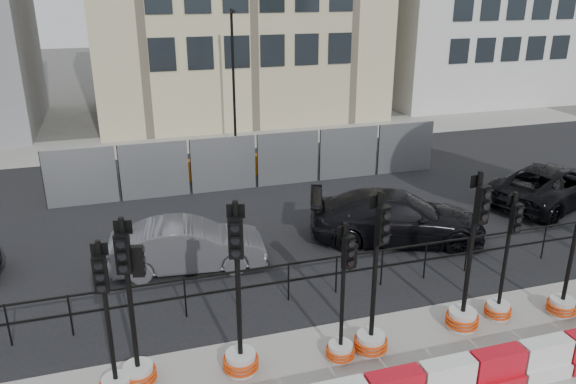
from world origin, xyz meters
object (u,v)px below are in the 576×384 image
object	(u,v)px
traffic_signal_a	(114,366)
traffic_signal_d	(342,329)
traffic_signal_h	(566,288)
car_c	(397,217)

from	to	relation	value
traffic_signal_a	traffic_signal_d	size ratio (longest dim) A/B	1.05
traffic_signal_h	car_c	xyz separation A→B (m)	(-1.76, 4.65, 0.04)
traffic_signal_a	car_c	world-z (taller)	traffic_signal_a
traffic_signal_a	car_c	distance (m)	9.09
traffic_signal_d	car_c	size ratio (longest dim) A/B	0.55
traffic_signal_d	traffic_signal_h	size ratio (longest dim) A/B	0.90
traffic_signal_h	car_c	bearing A→B (deg)	98.56
traffic_signal_a	traffic_signal_d	distance (m)	4.31
traffic_signal_a	traffic_signal_d	xyz separation A→B (m)	(4.30, -0.22, 0.06)
traffic_signal_a	car_c	xyz separation A→B (m)	(7.92, 4.45, 0.08)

